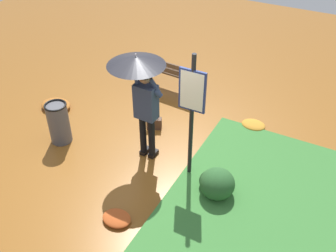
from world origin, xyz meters
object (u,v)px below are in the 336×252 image
Objects in this scene: person_with_umbrella at (141,82)px; park_bench at (167,73)px; info_sign_post at (192,105)px; handbag at (154,123)px; trash_bin at (59,123)px.

park_bench is (0.74, -2.30, -1.15)m from person_with_umbrella.
person_with_umbrella is at bearing 107.84° from park_bench.
handbag is (1.19, -0.86, -1.32)m from info_sign_post.
info_sign_post reaches higher than person_with_umbrella.
handbag is (0.23, -0.79, -1.42)m from person_with_umbrella.
info_sign_post is at bearing 144.13° from handbag.
handbag is 0.26× the size of park_bench.
info_sign_post is 2.80m from trash_bin.
person_with_umbrella is 0.89× the size of info_sign_post.
person_with_umbrella is 0.97m from info_sign_post.
handbag is 0.44× the size of trash_bin.
park_bench is (1.70, -2.37, -1.04)m from info_sign_post.
person_with_umbrella reaches higher than handbag.
trash_bin is (1.62, 0.40, -1.13)m from person_with_umbrella.
info_sign_post is at bearing 175.38° from person_with_umbrella.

